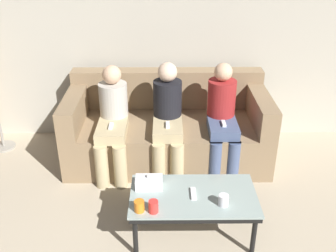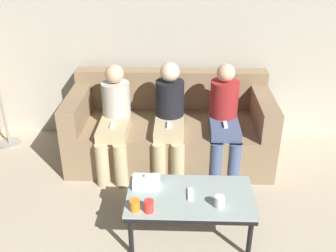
# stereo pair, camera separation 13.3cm
# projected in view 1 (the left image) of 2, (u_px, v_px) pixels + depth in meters

# --- Properties ---
(wall_back) EXTENTS (12.00, 0.06, 2.60)m
(wall_back) POSITION_uv_depth(u_px,v_px,m) (167.00, 28.00, 4.35)
(wall_back) COLOR #B7B2A3
(wall_back) RESTS_ON ground_plane
(couch) EXTENTS (2.12, 0.98, 0.89)m
(couch) POSITION_uv_depth(u_px,v_px,m) (167.00, 129.00, 4.29)
(couch) COLOR #897051
(couch) RESTS_ON ground_plane
(coffee_table) EXTENTS (1.01, 0.57, 0.40)m
(coffee_table) POSITION_uv_depth(u_px,v_px,m) (193.00, 199.00, 3.15)
(coffee_table) COLOR #8C9E99
(coffee_table) RESTS_ON ground_plane
(cup_near_left) EXTENTS (0.08, 0.08, 0.09)m
(cup_near_left) POSITION_uv_depth(u_px,v_px,m) (139.00, 206.00, 2.93)
(cup_near_left) COLOR orange
(cup_near_left) RESTS_ON coffee_table
(cup_near_right) EXTENTS (0.08, 0.08, 0.09)m
(cup_near_right) POSITION_uv_depth(u_px,v_px,m) (223.00, 200.00, 2.99)
(cup_near_right) COLOR silver
(cup_near_right) RESTS_ON coffee_table
(cup_far_center) EXTENTS (0.07, 0.07, 0.10)m
(cup_far_center) POSITION_uv_depth(u_px,v_px,m) (153.00, 207.00, 2.92)
(cup_far_center) COLOR red
(cup_far_center) RESTS_ON coffee_table
(tissue_box) EXTENTS (0.22, 0.12, 0.13)m
(tissue_box) POSITION_uv_depth(u_px,v_px,m) (149.00, 182.00, 3.19)
(tissue_box) COLOR white
(tissue_box) RESTS_ON coffee_table
(game_remote) EXTENTS (0.04, 0.15, 0.02)m
(game_remote) POSITION_uv_depth(u_px,v_px,m) (193.00, 193.00, 3.12)
(game_remote) COLOR white
(game_remote) RESTS_ON coffee_table
(seated_person_left_end) EXTENTS (0.31, 0.69, 1.09)m
(seated_person_left_end) POSITION_uv_depth(u_px,v_px,m) (113.00, 119.00, 3.94)
(seated_person_left_end) COLOR tan
(seated_person_left_end) RESTS_ON ground_plane
(seated_person_mid_left) EXTENTS (0.31, 0.66, 1.12)m
(seated_person_mid_left) POSITION_uv_depth(u_px,v_px,m) (168.00, 116.00, 3.96)
(seated_person_mid_left) COLOR tan
(seated_person_mid_left) RESTS_ON ground_plane
(seated_person_mid_right) EXTENTS (0.31, 0.62, 1.11)m
(seated_person_mid_right) POSITION_uv_depth(u_px,v_px,m) (222.00, 116.00, 3.97)
(seated_person_mid_right) COLOR #47567A
(seated_person_mid_right) RESTS_ON ground_plane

